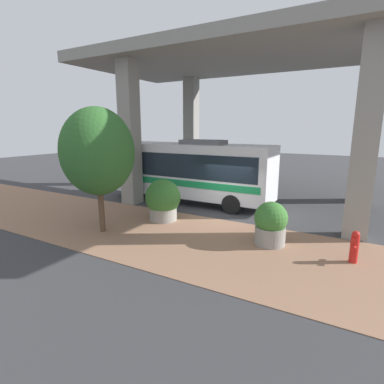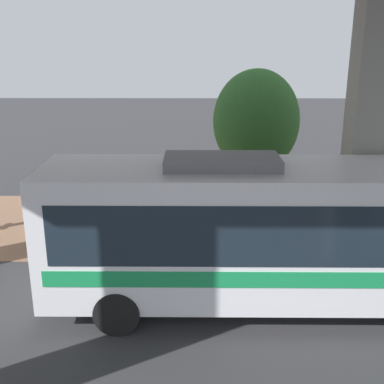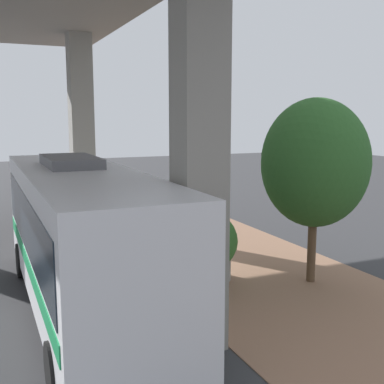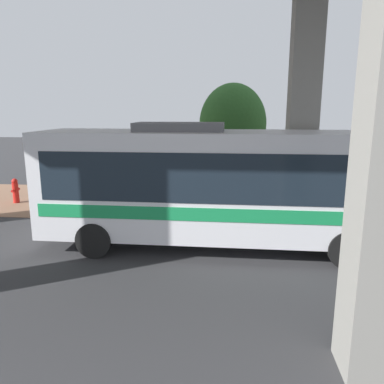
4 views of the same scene
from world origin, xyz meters
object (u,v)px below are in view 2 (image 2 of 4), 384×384
bus (265,229)px  planter_middle (54,211)px  street_tree_near (256,121)px  planter_front (219,213)px

bus → planter_middle: bus is taller
bus → planter_middle: (-4.30, -6.09, -1.16)m
street_tree_near → planter_middle: bearing=-72.7°
planter_middle → street_tree_near: (-2.06, 6.60, 2.56)m
planter_middle → bus: bearing=54.8°
bus → planter_middle: size_ratio=5.99×
bus → planter_front: 3.98m
planter_middle → street_tree_near: 7.37m
bus → planter_front: (-3.76, -0.83, -1.00)m
planter_front → planter_middle: planter_front is taller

